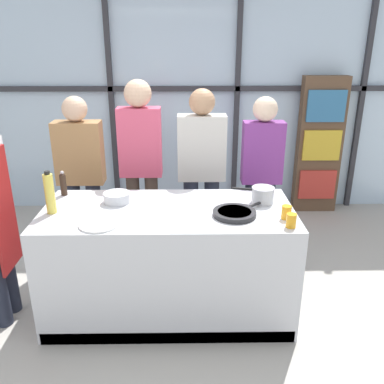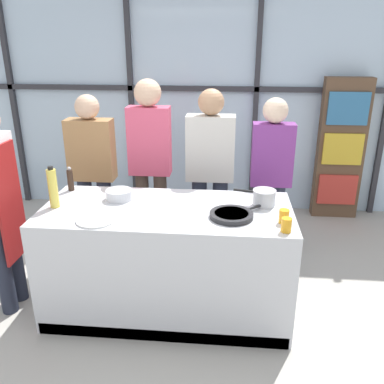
{
  "view_description": "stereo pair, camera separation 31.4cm",
  "coord_description": "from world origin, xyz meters",
  "px_view_note": "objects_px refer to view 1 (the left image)",
  "views": [
    {
      "loc": [
        0.14,
        -2.83,
        2.12
      ],
      "look_at": [
        0.19,
        0.1,
        1.0
      ],
      "focal_mm": 38.0,
      "sensor_mm": 36.0,
      "label": 1
    },
    {
      "loc": [
        0.45,
        -2.82,
        2.12
      ],
      "look_at": [
        0.19,
        0.1,
        1.0
      ],
      "focal_mm": 38.0,
      "sensor_mm": 36.0,
      "label": 2
    }
  ],
  "objects_px": {
    "spectator_center_right": "(202,167)",
    "oil_bottle": "(50,193)",
    "mixing_bowl": "(117,197)",
    "juice_glass_far": "(286,212)",
    "white_plate": "(99,224)",
    "frying_pan": "(235,213)",
    "spectator_far_right": "(261,169)",
    "spectator_center_left": "(141,160)",
    "pepper_grinder": "(63,184)",
    "spectator_far_left": "(81,172)",
    "juice_glass_near": "(291,221)",
    "saucepan": "(263,194)"
  },
  "relations": [
    {
      "from": "spectator_center_right",
      "to": "oil_bottle",
      "type": "height_order",
      "value": "spectator_center_right"
    },
    {
      "from": "mixing_bowl",
      "to": "juice_glass_far",
      "type": "xyz_separation_m",
      "value": [
        1.26,
        -0.33,
        0.01
      ]
    },
    {
      "from": "white_plate",
      "to": "spectator_center_right",
      "type": "bearing_deg",
      "value": 56.37
    },
    {
      "from": "mixing_bowl",
      "to": "frying_pan",
      "type": "bearing_deg",
      "value": -16.32
    },
    {
      "from": "white_plate",
      "to": "mixing_bowl",
      "type": "bearing_deg",
      "value": 81.91
    },
    {
      "from": "spectator_far_right",
      "to": "oil_bottle",
      "type": "bearing_deg",
      "value": 28.02
    },
    {
      "from": "spectator_far_right",
      "to": "white_plate",
      "type": "relative_size",
      "value": 5.84
    },
    {
      "from": "spectator_center_left",
      "to": "juice_glass_far",
      "type": "distance_m",
      "value": 1.55
    },
    {
      "from": "mixing_bowl",
      "to": "pepper_grinder",
      "type": "distance_m",
      "value": 0.49
    },
    {
      "from": "spectator_far_left",
      "to": "spectator_center_left",
      "type": "distance_m",
      "value": 0.59
    },
    {
      "from": "white_plate",
      "to": "oil_bottle",
      "type": "height_order",
      "value": "oil_bottle"
    },
    {
      "from": "spectator_center_right",
      "to": "juice_glass_near",
      "type": "distance_m",
      "value": 1.31
    },
    {
      "from": "frying_pan",
      "to": "juice_glass_near",
      "type": "height_order",
      "value": "juice_glass_near"
    },
    {
      "from": "pepper_grinder",
      "to": "juice_glass_near",
      "type": "bearing_deg",
      "value": -20.18
    },
    {
      "from": "spectator_far_right",
      "to": "oil_bottle",
      "type": "distance_m",
      "value": 1.95
    },
    {
      "from": "white_plate",
      "to": "oil_bottle",
      "type": "distance_m",
      "value": 0.47
    },
    {
      "from": "frying_pan",
      "to": "spectator_far_right",
      "type": "bearing_deg",
      "value": 69.68
    },
    {
      "from": "mixing_bowl",
      "to": "white_plate",
      "type": "bearing_deg",
      "value": -98.09
    },
    {
      "from": "spectator_center_right",
      "to": "spectator_far_right",
      "type": "distance_m",
      "value": 0.57
    },
    {
      "from": "white_plate",
      "to": "juice_glass_near",
      "type": "distance_m",
      "value": 1.32
    },
    {
      "from": "spectator_center_right",
      "to": "frying_pan",
      "type": "height_order",
      "value": "spectator_center_right"
    },
    {
      "from": "oil_bottle",
      "to": "juice_glass_far",
      "type": "relative_size",
      "value": 3.3
    },
    {
      "from": "mixing_bowl",
      "to": "oil_bottle",
      "type": "relative_size",
      "value": 0.65
    },
    {
      "from": "juice_glass_far",
      "to": "spectator_far_right",
      "type": "bearing_deg",
      "value": 89.76
    },
    {
      "from": "spectator_far_left",
      "to": "oil_bottle",
      "type": "relative_size",
      "value": 5.02
    },
    {
      "from": "spectator_center_left",
      "to": "mixing_bowl",
      "type": "xyz_separation_m",
      "value": [
        -0.12,
        -0.71,
        -0.1
      ]
    },
    {
      "from": "frying_pan",
      "to": "pepper_grinder",
      "type": "relative_size",
      "value": 2.31
    },
    {
      "from": "spectator_center_left",
      "to": "spectator_center_right",
      "type": "xyz_separation_m",
      "value": [
        0.57,
        0.0,
        -0.08
      ]
    },
    {
      "from": "mixing_bowl",
      "to": "oil_bottle",
      "type": "height_order",
      "value": "oil_bottle"
    },
    {
      "from": "white_plate",
      "to": "juice_glass_near",
      "type": "height_order",
      "value": "juice_glass_near"
    },
    {
      "from": "saucepan",
      "to": "oil_bottle",
      "type": "bearing_deg",
      "value": -173.57
    },
    {
      "from": "spectator_center_left",
      "to": "frying_pan",
      "type": "bearing_deg",
      "value": 128.74
    },
    {
      "from": "white_plate",
      "to": "juice_glass_far",
      "type": "height_order",
      "value": "juice_glass_far"
    },
    {
      "from": "spectator_center_left",
      "to": "juice_glass_near",
      "type": "bearing_deg",
      "value": 134.02
    },
    {
      "from": "white_plate",
      "to": "frying_pan",
      "type": "bearing_deg",
      "value": 9.05
    },
    {
      "from": "pepper_grinder",
      "to": "saucepan",
      "type": "bearing_deg",
      "value": -6.54
    },
    {
      "from": "frying_pan",
      "to": "oil_bottle",
      "type": "relative_size",
      "value": 1.49
    },
    {
      "from": "saucepan",
      "to": "mixing_bowl",
      "type": "distance_m",
      "value": 1.15
    },
    {
      "from": "pepper_grinder",
      "to": "spectator_center_right",
      "type": "bearing_deg",
      "value": 25.49
    },
    {
      "from": "spectator_far_right",
      "to": "pepper_grinder",
      "type": "relative_size",
      "value": 7.78
    },
    {
      "from": "mixing_bowl",
      "to": "saucepan",
      "type": "bearing_deg",
      "value": -1.02
    },
    {
      "from": "frying_pan",
      "to": "saucepan",
      "type": "xyz_separation_m",
      "value": [
        0.24,
        0.24,
        0.05
      ]
    },
    {
      "from": "oil_bottle",
      "to": "frying_pan",
      "type": "bearing_deg",
      "value": -2.74
    },
    {
      "from": "mixing_bowl",
      "to": "juice_glass_far",
      "type": "relative_size",
      "value": 2.14
    },
    {
      "from": "pepper_grinder",
      "to": "juice_glass_far",
      "type": "relative_size",
      "value": 2.12
    },
    {
      "from": "oil_bottle",
      "to": "juice_glass_far",
      "type": "distance_m",
      "value": 1.72
    },
    {
      "from": "spectator_center_left",
      "to": "white_plate",
      "type": "xyz_separation_m",
      "value": [
        -0.18,
        -1.13,
        -0.13
      ]
    },
    {
      "from": "juice_glass_near",
      "to": "juice_glass_far",
      "type": "height_order",
      "value": "same"
    },
    {
      "from": "pepper_grinder",
      "to": "spectator_far_right",
      "type": "bearing_deg",
      "value": 17.66
    },
    {
      "from": "white_plate",
      "to": "mixing_bowl",
      "type": "xyz_separation_m",
      "value": [
        0.06,
        0.42,
        0.04
      ]
    }
  ]
}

